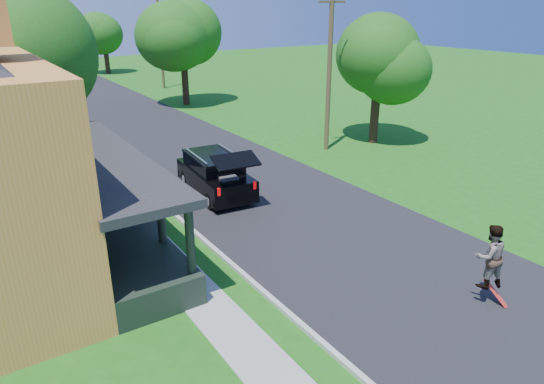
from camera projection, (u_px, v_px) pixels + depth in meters
ground at (382, 263)px, 15.21m from camera, size 140.00×140.00×0.00m
street at (154, 132)px, 30.80m from camera, size 8.00×120.00×0.02m
curb at (89, 141)px, 28.73m from camera, size 0.15×120.00×0.12m
sidewalk at (61, 145)px, 27.94m from camera, size 1.30×120.00×0.03m
front_walk at (22, 266)px, 15.03m from camera, size 6.50×1.20×0.03m
black_suv at (215, 174)px, 20.49m from camera, size 2.27×5.05×2.29m
skateboarder at (490, 256)px, 12.74m from camera, size 1.05×0.93×1.79m
skateboard at (495, 294)px, 13.13m from camera, size 0.35×0.79×0.65m
tree_left_mid at (30, 48)px, 19.85m from camera, size 5.84×5.84×8.82m
tree_right_near at (378, 61)px, 26.88m from camera, size 5.13×5.14×7.21m
tree_right_mid at (181, 30)px, 37.37m from camera, size 6.32×6.41×8.69m
tree_right_far at (102, 27)px, 54.95m from camera, size 6.80×6.54×8.01m
utility_pole_near at (329, 71)px, 25.62m from camera, size 1.55×0.29×8.29m
utility_pole_far at (159, 30)px, 45.05m from camera, size 1.61×0.28×10.37m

